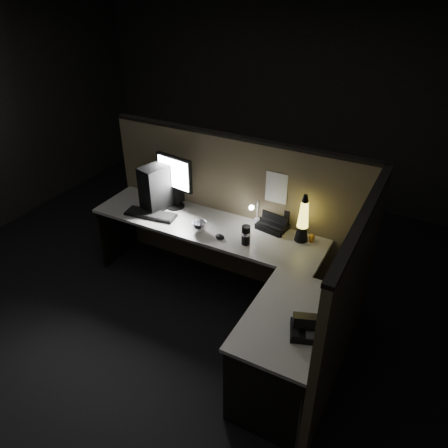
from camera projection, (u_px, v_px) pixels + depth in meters
The scene contains 17 objects.
floor at pixel (189, 326), 4.02m from camera, with size 6.00×6.00×0.00m, color black.
room_shell at pixel (180, 164), 3.17m from camera, with size 6.00×6.00×6.00m.
partition_back at pixel (236, 211), 4.33m from camera, with size 2.66×0.06×1.50m, color brown.
partition_right at pixel (348, 304), 3.17m from camera, with size 0.06×1.66×1.50m, color brown.
desk at pixel (219, 266), 3.84m from camera, with size 2.60×1.60×0.73m.
pc_tower at pixel (161, 186), 4.35m from camera, with size 0.19×0.43×0.45m, color black.
monitor at pixel (174, 177), 4.28m from camera, with size 0.43×0.18×0.55m.
keyboard at pixel (151, 214), 4.28m from camera, with size 0.51×0.17×0.02m, color black.
mouse at pixel (220, 237), 3.93m from camera, with size 0.10×0.07×0.04m, color black.
clip_lamp at pixel (254, 212), 4.07m from camera, with size 0.05×0.19×0.24m.
organizer at pixel (274, 223), 4.08m from camera, with size 0.30×0.28×0.20m.
lava_lamp at pixel (303, 222), 3.82m from camera, with size 0.12×0.12×0.46m.
travel_mug at pixel (246, 235), 3.82m from camera, with size 0.08×0.08×0.18m, color black.
steel_mug at pixel (200, 227), 4.01m from camera, with size 0.14×0.14×0.11m, color silver.
figurine at pixel (312, 237), 3.87m from camera, with size 0.06×0.06×0.06m, color orange.
pinned_paper at pixel (276, 188), 3.94m from camera, with size 0.21×0.00×0.30m, color white.
desk_phone at pixel (308, 327), 2.93m from camera, with size 0.28×0.28×0.14m.
Camera 1 is at (1.66, -2.44, 2.91)m, focal length 35.00 mm.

